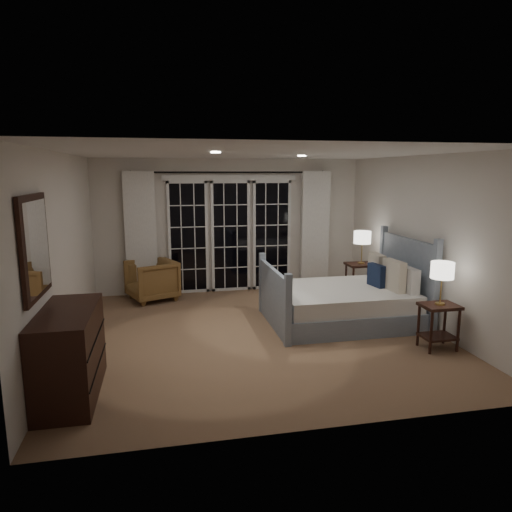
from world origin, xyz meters
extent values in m
plane|color=#906E4D|center=(0.00, 0.00, 0.00)|extent=(5.00, 5.00, 0.00)
plane|color=silver|center=(0.00, 0.00, 2.50)|extent=(5.00, 5.00, 0.00)
cube|color=silver|center=(-2.50, 0.00, 1.25)|extent=(0.02, 5.00, 2.50)
cube|color=silver|center=(2.50, 0.00, 1.25)|extent=(0.02, 5.00, 2.50)
cube|color=silver|center=(0.00, 2.50, 1.25)|extent=(5.00, 0.02, 2.50)
cube|color=silver|center=(0.00, -2.50, 1.25)|extent=(5.00, 0.02, 2.50)
cube|color=black|center=(-0.80, 2.47, 1.05)|extent=(0.66, 0.02, 2.02)
cube|color=black|center=(0.00, 2.47, 1.05)|extent=(0.66, 0.02, 2.02)
cube|color=black|center=(0.80, 2.47, 1.05)|extent=(0.66, 0.02, 2.02)
cube|color=white|center=(0.00, 2.46, 2.15)|extent=(2.50, 0.04, 0.10)
cylinder|color=black|center=(0.00, 2.40, 2.25)|extent=(3.50, 0.03, 0.03)
cube|color=white|center=(-1.65, 2.38, 1.15)|extent=(0.55, 0.10, 2.25)
cube|color=white|center=(1.65, 2.38, 1.15)|extent=(0.55, 0.10, 2.25)
cylinder|color=white|center=(0.80, 0.60, 2.49)|extent=(0.12, 0.12, 0.01)
cylinder|color=white|center=(-0.60, -0.40, 2.49)|extent=(0.12, 0.12, 0.01)
cube|color=gray|center=(1.35, 0.24, 0.15)|extent=(1.99, 1.55, 0.29)
cube|color=silver|center=(1.35, 0.24, 0.41)|extent=(1.93, 1.49, 0.24)
cube|color=gray|center=(2.41, 0.24, 0.63)|extent=(0.06, 1.55, 1.26)
cube|color=gray|center=(0.29, 0.24, 0.44)|extent=(0.06, 1.55, 0.87)
cube|color=silver|center=(2.21, -0.08, 0.71)|extent=(0.14, 0.60, 0.36)
cube|color=silver|center=(2.21, 0.56, 0.71)|extent=(0.14, 0.60, 0.36)
cube|color=beige|center=(2.05, -0.04, 0.76)|extent=(0.16, 0.46, 0.45)
cube|color=beige|center=(2.05, 0.52, 0.76)|extent=(0.16, 0.46, 0.45)
cube|color=#131D36|center=(1.91, 0.24, 0.70)|extent=(0.15, 0.35, 0.34)
cube|color=#331711|center=(2.17, -1.01, 0.57)|extent=(0.45, 0.36, 0.04)
cube|color=#331711|center=(2.17, -1.01, 0.16)|extent=(0.42, 0.33, 0.03)
cylinder|color=#331711|center=(1.98, -1.16, 0.28)|extent=(0.04, 0.04, 0.56)
cylinder|color=#331711|center=(2.36, -1.16, 0.28)|extent=(0.04, 0.04, 0.56)
cylinder|color=#331711|center=(1.98, -0.87, 0.28)|extent=(0.04, 0.04, 0.56)
cylinder|color=#331711|center=(2.36, -0.87, 0.28)|extent=(0.04, 0.04, 0.56)
cube|color=#331711|center=(2.17, 1.36, 0.64)|extent=(0.51, 0.41, 0.04)
cube|color=#331711|center=(2.17, 1.36, 0.18)|extent=(0.47, 0.36, 0.03)
cylinder|color=#331711|center=(1.96, 1.20, 0.31)|extent=(0.04, 0.04, 0.63)
cylinder|color=#331711|center=(2.39, 1.20, 0.31)|extent=(0.04, 0.04, 0.63)
cylinder|color=#331711|center=(1.96, 1.52, 0.31)|extent=(0.04, 0.04, 0.63)
cylinder|color=#331711|center=(2.39, 1.52, 0.31)|extent=(0.04, 0.04, 0.63)
cylinder|color=tan|center=(2.17, -1.01, 0.60)|extent=(0.12, 0.12, 0.02)
cylinder|color=tan|center=(2.17, -1.01, 0.77)|extent=(0.02, 0.02, 0.32)
cylinder|color=white|center=(2.17, -1.01, 1.04)|extent=(0.28, 0.28, 0.21)
cylinder|color=tan|center=(2.17, 1.36, 0.67)|extent=(0.12, 0.12, 0.02)
cylinder|color=tan|center=(2.17, 1.36, 0.85)|extent=(0.02, 0.02, 0.34)
cylinder|color=white|center=(2.17, 1.36, 1.13)|extent=(0.30, 0.30, 0.22)
imported|color=brown|center=(-1.48, 2.09, 0.36)|extent=(1.02, 1.01, 0.72)
cube|color=#331711|center=(-2.23, -1.38, 0.45)|extent=(0.53, 1.27, 0.90)
cube|color=black|center=(-1.96, -1.38, 0.30)|extent=(0.01, 1.25, 0.01)
cube|color=black|center=(-1.96, -1.38, 0.59)|extent=(0.01, 1.25, 0.01)
cube|color=#331711|center=(-2.47, -1.38, 1.55)|extent=(0.04, 0.85, 1.00)
cube|color=white|center=(-2.44, -1.38, 1.55)|extent=(0.01, 0.73, 0.88)
camera|label=1|loc=(-1.26, -6.02, 2.26)|focal=32.00mm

